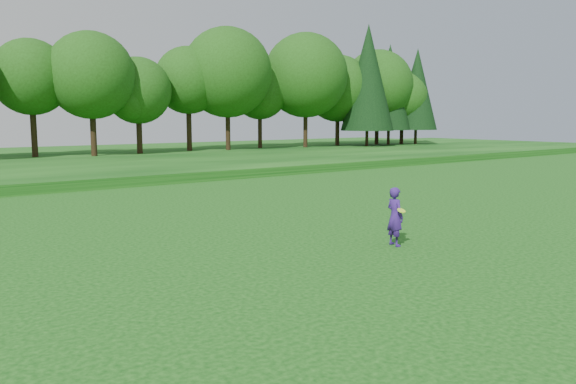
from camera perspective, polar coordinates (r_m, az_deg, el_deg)
ground at (r=15.83m, az=6.96°, el=-6.56°), size 140.00×140.00×0.00m
berm at (r=46.35m, az=-23.89°, el=2.50°), size 130.00×30.00×0.60m
walking_path at (r=32.99m, az=-18.10°, el=0.50°), size 130.00×1.60×0.04m
treeline at (r=50.30m, az=-25.47°, el=11.66°), size 104.00×7.00×15.00m
woman at (r=17.21m, az=10.81°, el=-2.47°), size 0.52×0.78×1.78m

